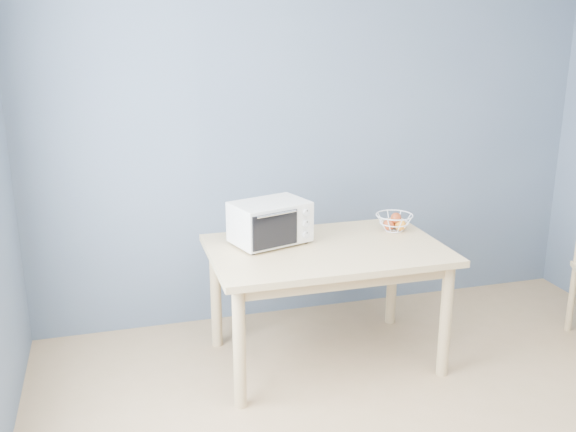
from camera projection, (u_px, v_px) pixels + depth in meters
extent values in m
cube|color=slate|center=(318.00, 134.00, 4.45)|extent=(4.00, 0.01, 2.60)
cube|color=tan|center=(327.00, 250.00, 3.85)|extent=(1.40, 0.90, 0.04)
cylinder|color=tan|center=(239.00, 348.00, 3.45)|extent=(0.07, 0.07, 0.71)
cylinder|color=tan|center=(445.00, 321.00, 3.78)|extent=(0.07, 0.07, 0.71)
cylinder|color=tan|center=(216.00, 295.00, 4.13)|extent=(0.07, 0.07, 0.71)
cylinder|color=tan|center=(392.00, 275.00, 4.46)|extent=(0.07, 0.07, 0.71)
cube|color=silver|center=(270.00, 222.00, 3.87)|extent=(0.51, 0.42, 0.25)
cube|color=black|center=(261.00, 224.00, 3.84)|extent=(0.35, 0.33, 0.19)
cube|color=black|center=(275.00, 230.00, 3.72)|extent=(0.29, 0.10, 0.21)
cylinder|color=silver|center=(277.00, 214.00, 3.67)|extent=(0.26, 0.09, 0.01)
cube|color=silver|center=(305.00, 223.00, 3.84)|extent=(0.12, 0.04, 0.23)
cylinder|color=black|center=(253.00, 253.00, 3.72)|extent=(0.02, 0.02, 0.01)
cylinder|color=black|center=(306.00, 242.00, 3.92)|extent=(0.02, 0.02, 0.01)
cylinder|color=black|center=(234.00, 243.00, 3.90)|extent=(0.02, 0.02, 0.01)
cylinder|color=black|center=(286.00, 232.00, 4.10)|extent=(0.02, 0.02, 0.01)
cylinder|color=silver|center=(306.00, 213.00, 3.81)|extent=(0.05, 0.03, 0.04)
cylinder|color=silver|center=(306.00, 224.00, 3.83)|extent=(0.05, 0.03, 0.04)
cylinder|color=silver|center=(306.00, 235.00, 3.85)|extent=(0.05, 0.03, 0.04)
torus|color=white|center=(394.00, 215.00, 4.11)|extent=(0.24, 0.24, 0.01)
torus|color=white|center=(394.00, 223.00, 4.13)|extent=(0.19, 0.19, 0.01)
torus|color=white|center=(394.00, 230.00, 4.14)|extent=(0.11, 0.11, 0.01)
sphere|color=#AB2C16|center=(389.00, 225.00, 4.13)|extent=(0.07, 0.07, 0.07)
sphere|color=orange|center=(401.00, 225.00, 4.12)|extent=(0.07, 0.07, 0.07)
sphere|color=tan|center=(392.00, 223.00, 4.18)|extent=(0.07, 0.07, 0.07)
sphere|color=#AB2C16|center=(396.00, 218.00, 4.12)|extent=(0.07, 0.07, 0.07)
cylinder|color=tan|center=(572.00, 299.00, 4.37)|extent=(0.05, 0.05, 0.47)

